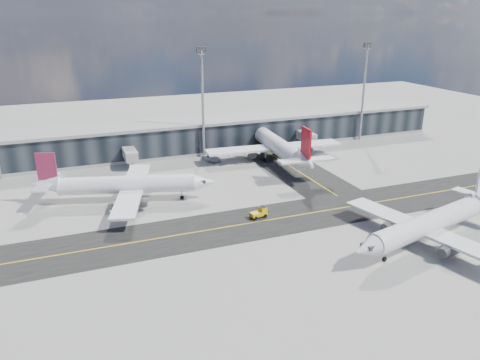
{
  "coord_description": "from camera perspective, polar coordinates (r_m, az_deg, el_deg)",
  "views": [
    {
      "loc": [
        -35.02,
        -69.02,
        36.79
      ],
      "look_at": [
        -2.79,
        13.87,
        5.0
      ],
      "focal_mm": 35.0,
      "sensor_mm": 36.0,
      "label": 1
    }
  ],
  "objects": [
    {
      "name": "ground",
      "position": [
        85.7,
        5.13,
        -5.84
      ],
      "size": [
        300.0,
        300.0,
        0.0
      ],
      "primitive_type": "plane",
      "color": "gray",
      "rests_on": "ground"
    },
    {
      "name": "taxiway_lanes",
      "position": [
        96.07,
        4.41,
        -2.9
      ],
      "size": [
        180.0,
        63.0,
        0.03
      ],
      "color": "black",
      "rests_on": "ground"
    },
    {
      "name": "baggage_tug",
      "position": [
        89.31,
        2.43,
        -3.96
      ],
      "size": [
        3.48,
        2.17,
        2.04
      ],
      "rotation": [
        0.0,
        0.0,
        -1.4
      ],
      "color": "#DFB50B",
      "rests_on": "ground"
    },
    {
      "name": "service_van",
      "position": [
        123.9,
        -3.51,
        2.74
      ],
      "size": [
        4.4,
        6.28,
        1.59
      ],
      "primitive_type": "imported",
      "rotation": [
        0.0,
        0.0,
        0.34
      ],
      "color": "white",
      "rests_on": "ground"
    },
    {
      "name": "airliner_redtail",
      "position": [
        122.89,
        4.49,
        4.25
      ],
      "size": [
        37.01,
        43.4,
        12.85
      ],
      "rotation": [
        0.0,
        0.0,
        -0.07
      ],
      "color": "white",
      "rests_on": "ground"
    },
    {
      "name": "airliner_near",
      "position": [
        85.1,
        22.25,
        -4.86
      ],
      "size": [
        36.25,
        31.16,
        10.84
      ],
      "rotation": [
        0.0,
        0.0,
        1.81
      ],
      "color": "silver",
      "rests_on": "ground"
    },
    {
      "name": "floodlight_masts",
      "position": [
        123.97,
        -4.58,
        9.77
      ],
      "size": [
        102.5,
        0.7,
        28.9
      ],
      "color": "gray",
      "rests_on": "ground"
    },
    {
      "name": "airliner_af",
      "position": [
        98.67,
        -13.87,
        -0.59
      ],
      "size": [
        36.19,
        31.16,
        10.89
      ],
      "rotation": [
        0.0,
        0.0,
        -1.85
      ],
      "color": "white",
      "rests_on": "ground"
    },
    {
      "name": "terminal_concourse",
      "position": [
        132.9,
        -5.31,
        5.34
      ],
      "size": [
        152.0,
        19.8,
        8.8
      ],
      "color": "black",
      "rests_on": "ground"
    }
  ]
}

